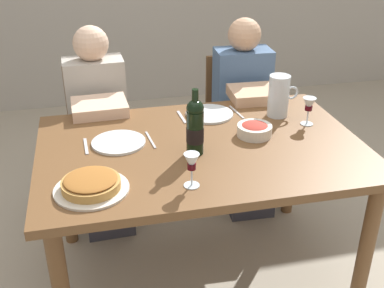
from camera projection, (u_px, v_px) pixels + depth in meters
The scene contains 18 objects.
ground_plane at pixel (200, 270), 2.55m from camera, with size 8.00×8.00×0.00m, color #B2A893.
dining_table at pixel (201, 162), 2.25m from camera, with size 1.50×1.00×0.76m.
wine_bottle at pixel (195, 127), 2.08m from camera, with size 0.08×0.08×0.30m.
water_pitcher at pixel (279, 98), 2.47m from camera, with size 0.16×0.11×0.22m.
baked_tart at pixel (91, 184), 1.85m from camera, with size 0.30×0.30×0.06m.
salad_bowl at pixel (254, 129), 2.28m from camera, with size 0.17×0.17×0.06m.
wine_glass_left_diner at pixel (309, 106), 2.37m from camera, with size 0.07×0.07×0.14m.
wine_glass_right_diner at pixel (192, 164), 1.85m from camera, with size 0.06×0.06×0.14m.
dinner_plate_left_setting at pixel (119, 142), 2.22m from camera, with size 0.25×0.25×0.01m, color silver.
dinner_plate_right_setting at pixel (209, 114), 2.51m from camera, with size 0.25×0.25×0.01m, color silver.
fork_left_setting at pixel (86, 146), 2.19m from camera, with size 0.16×0.01×0.01m, color silver.
knife_left_setting at pixel (151, 140), 2.25m from camera, with size 0.18×0.01×0.01m, color silver.
knife_right_setting at pixel (236, 112), 2.54m from camera, with size 0.18×0.01×0.01m, color silver.
spoon_right_setting at pixel (182, 117), 2.48m from camera, with size 0.16×0.01×0.01m, color silver.
chair_left at pixel (98, 126), 3.01m from camera, with size 0.41×0.41×0.87m.
diner_left at pixel (100, 124), 2.76m from camera, with size 0.35×0.51×1.16m.
chair_right at pixel (235, 114), 3.19m from camera, with size 0.42×0.42×0.87m.
diner_right at pixel (246, 111), 2.93m from camera, with size 0.35×0.51×1.16m.
Camera 1 is at (-0.48, -1.90, 1.77)m, focal length 44.52 mm.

